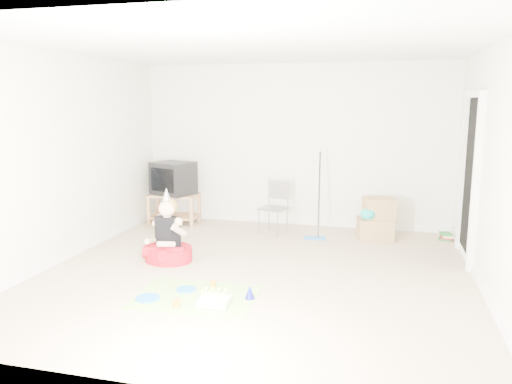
% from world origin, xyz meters
% --- Properties ---
extents(ground, '(5.00, 5.00, 0.00)m').
position_xyz_m(ground, '(0.00, 0.00, 0.00)').
color(ground, tan).
rests_on(ground, ground).
extents(doorway_recess, '(0.02, 0.90, 2.05)m').
position_xyz_m(doorway_recess, '(2.48, 1.20, 1.02)').
color(doorway_recess, black).
rests_on(doorway_recess, ground).
extents(tv_stand, '(0.82, 0.56, 0.49)m').
position_xyz_m(tv_stand, '(-1.93, 2.05, 0.29)').
color(tv_stand, '#AC784D').
rests_on(tv_stand, ground).
extents(crt_tv, '(0.76, 0.69, 0.53)m').
position_xyz_m(crt_tv, '(-1.93, 2.05, 0.76)').
color(crt_tv, black).
rests_on(crt_tv, tv_stand).
extents(folding_chair, '(0.46, 0.44, 0.82)m').
position_xyz_m(folding_chair, '(-0.19, 1.81, 0.40)').
color(folding_chair, gray).
rests_on(folding_chair, ground).
extents(cardboard_boxes, '(0.57, 0.49, 0.62)m').
position_xyz_m(cardboard_boxes, '(1.34, 1.85, 0.30)').
color(cardboard_boxes, '#A58050').
rests_on(cardboard_boxes, ground).
extents(floor_mop, '(0.32, 0.42, 1.26)m').
position_xyz_m(floor_mop, '(0.48, 1.64, 0.26)').
color(floor_mop, blue).
rests_on(floor_mop, ground).
extents(book_pile, '(0.22, 0.26, 0.10)m').
position_xyz_m(book_pile, '(2.36, 2.11, 0.05)').
color(book_pile, '#226628').
rests_on(book_pile, ground).
extents(seated_woman, '(0.85, 0.85, 0.94)m').
position_xyz_m(seated_woman, '(-1.20, 0.19, 0.20)').
color(seated_woman, '#B4101E').
rests_on(seated_woman, ground).
extents(party_mat, '(1.29, 0.97, 0.01)m').
position_xyz_m(party_mat, '(-0.42, -0.86, 0.00)').
color(party_mat, '#FF3584').
rests_on(party_mat, ground).
extents(birthday_cake, '(0.30, 0.24, 0.14)m').
position_xyz_m(birthday_cake, '(-0.16, -1.04, 0.04)').
color(birthday_cake, white).
rests_on(birthday_cake, party_mat).
extents(blue_plate_near, '(0.22, 0.22, 0.01)m').
position_xyz_m(blue_plate_near, '(-0.59, -0.72, 0.01)').
color(blue_plate_near, blue).
rests_on(blue_plate_near, party_mat).
extents(blue_plate_far, '(0.32, 0.32, 0.01)m').
position_xyz_m(blue_plate_far, '(-0.88, -1.05, 0.01)').
color(blue_plate_far, blue).
rests_on(blue_plate_far, party_mat).
extents(orange_cup_near, '(0.08, 0.08, 0.07)m').
position_xyz_m(orange_cup_near, '(-0.34, -0.56, 0.04)').
color(orange_cup_near, orange).
rests_on(orange_cup_near, party_mat).
extents(orange_cup_far, '(0.09, 0.09, 0.08)m').
position_xyz_m(orange_cup_far, '(-0.50, -1.18, 0.05)').
color(orange_cup_far, orange).
rests_on(orange_cup_far, party_mat).
extents(blue_party_hat, '(0.12, 0.12, 0.15)m').
position_xyz_m(blue_party_hat, '(0.14, -0.79, 0.08)').
color(blue_party_hat, '#171AA1').
rests_on(blue_party_hat, party_mat).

